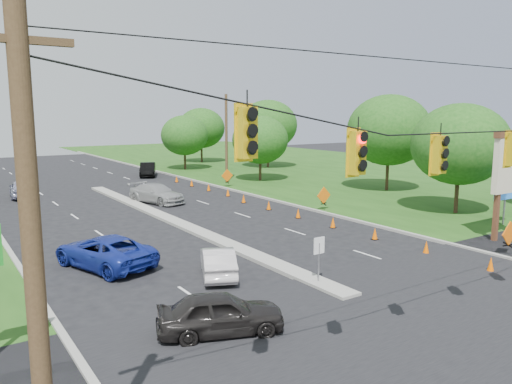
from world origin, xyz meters
TOP-DOWN VIEW (x-y plane):
  - ground at (0.00, 0.00)m, footprint 160.00×160.00m
  - grass_right at (30.00, 20.00)m, footprint 40.00×160.00m
  - cross_street at (0.00, 0.00)m, footprint 160.00×14.00m
  - curb_right at (10.10, 30.00)m, footprint 0.25×110.00m
  - median at (0.00, 21.00)m, footprint 1.00×34.00m
  - median_sign at (0.00, 6.00)m, footprint 0.55×0.06m
  - signal_span at (-0.05, -1.00)m, footprint 25.60×0.32m
  - utility_pole_far_right at (12.50, 35.00)m, footprint 0.28×0.28m
  - pylon_sign at (14.31, 6.20)m, footprint 5.90×2.30m
  - cone_0 at (7.63, 3.00)m, footprint 0.32×0.32m
  - cone_1 at (7.63, 6.50)m, footprint 0.32×0.32m
  - cone_2 at (7.63, 10.00)m, footprint 0.32×0.32m
  - cone_3 at (7.63, 13.50)m, footprint 0.32×0.32m
  - cone_4 at (7.63, 17.00)m, footprint 0.32×0.32m
  - cone_5 at (7.63, 20.50)m, footprint 0.32×0.32m
  - cone_6 at (7.63, 24.00)m, footprint 0.32×0.32m
  - cone_7 at (8.23, 27.50)m, footprint 0.32×0.32m
  - cone_8 at (8.23, 31.00)m, footprint 0.32×0.32m
  - cone_9 at (8.23, 34.50)m, footprint 0.32×0.32m
  - cone_10 at (8.23, 38.00)m, footprint 0.32×0.32m
  - work_sign_0 at (10.80, 4.00)m, footprint 1.27×0.58m
  - work_sign_1 at (10.80, 18.00)m, footprint 1.27×0.58m
  - work_sign_2 at (10.80, 32.00)m, footprint 1.27×0.58m
  - tree_7 at (18.00, 12.00)m, footprint 6.72×6.72m
  - tree_8 at (22.00, 22.00)m, footprint 7.56×7.56m
  - tree_9 at (16.00, 34.00)m, footprint 5.88×5.88m
  - tree_10 at (24.00, 44.00)m, footprint 7.56×7.56m
  - tree_11 at (20.00, 55.00)m, footprint 6.72×6.72m
  - tree_12 at (14.00, 48.00)m, footprint 5.88×5.88m
  - black_sedan at (-5.72, 4.20)m, footprint 4.45×2.99m
  - white_sedan at (-2.92, 9.38)m, footprint 2.88×4.16m
  - blue_pickup at (-6.71, 13.42)m, footprint 4.11×5.96m
  - silver_car_far at (1.87, 27.91)m, footprint 3.61×5.60m
  - silver_car_oncoming at (-6.72, 36.59)m, footprint 2.25×4.63m
  - dark_car_receding at (7.58, 44.30)m, footprint 3.41×5.00m

SIDE VIEW (x-z plane):
  - ground at x=0.00m, z-range 0.00..0.00m
  - grass_right at x=30.00m, z-range -0.03..0.03m
  - cross_street at x=0.00m, z-range -0.01..0.01m
  - curb_right at x=10.10m, z-range -0.08..0.08m
  - median at x=0.00m, z-range -0.09..0.09m
  - cone_0 at x=7.63m, z-range 0.00..0.70m
  - cone_1 at x=7.63m, z-range 0.00..0.70m
  - cone_2 at x=7.63m, z-range 0.00..0.70m
  - cone_3 at x=7.63m, z-range 0.00..0.70m
  - cone_4 at x=7.63m, z-range 0.00..0.70m
  - cone_5 at x=7.63m, z-range 0.00..0.70m
  - cone_6 at x=7.63m, z-range 0.00..0.70m
  - cone_7 at x=8.23m, z-range 0.00..0.70m
  - cone_8 at x=8.23m, z-range 0.00..0.70m
  - cone_9 at x=8.23m, z-range 0.00..0.70m
  - cone_10 at x=8.23m, z-range 0.00..0.70m
  - white_sedan at x=-2.92m, z-range 0.00..1.30m
  - black_sedan at x=-5.72m, z-range 0.00..1.41m
  - silver_car_far at x=1.87m, z-range 0.00..1.51m
  - blue_pickup at x=-6.71m, z-range 0.00..1.51m
  - silver_car_oncoming at x=-6.72m, z-range 0.00..1.52m
  - dark_car_receding at x=7.58m, z-range 0.00..1.56m
  - work_sign_0 at x=10.80m, z-range 0.41..1.78m
  - work_sign_1 at x=10.80m, z-range 0.41..1.78m
  - work_sign_2 at x=10.80m, z-range 0.41..1.78m
  - median_sign at x=0.00m, z-range 0.44..2.49m
  - pylon_sign at x=14.31m, z-range 0.94..7.06m
  - tree_9 at x=16.00m, z-range 0.91..7.77m
  - tree_12 at x=14.00m, z-range 0.91..7.77m
  - utility_pole_far_right at x=12.50m, z-range 0.00..9.00m
  - tree_7 at x=18.00m, z-range 1.04..8.88m
  - tree_11 at x=20.00m, z-range 1.04..8.88m
  - signal_span at x=-0.05m, z-range 0.47..9.47m
  - tree_8 at x=22.00m, z-range 1.17..9.99m
  - tree_10 at x=24.00m, z-range 1.17..9.99m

